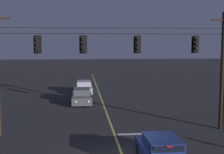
{
  "coord_description": "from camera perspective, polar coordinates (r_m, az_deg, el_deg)",
  "views": [
    {
      "loc": [
        -2.08,
        -14.91,
        5.78
      ],
      "look_at": [
        0.0,
        5.97,
        3.44
      ],
      "focal_mm": 51.22,
      "sensor_mm": 36.0,
      "label": 1
    }
  ],
  "objects": [
    {
      "name": "lane_centre_stripe",
      "position": [
        26.6,
        -1.08,
        -6.19
      ],
      "size": [
        0.14,
        60.0,
        0.01
      ],
      "primitive_type": "cube",
      "color": "#D1C64C",
      "rests_on": "ground"
    },
    {
      "name": "stop_bar_paint",
      "position": [
        20.52,
        5.82,
        -10.03
      ],
      "size": [
        3.4,
        0.36,
        0.01
      ],
      "primitive_type": "cube",
      "color": "silver",
      "rests_on": "ground"
    },
    {
      "name": "signal_span_assembly",
      "position": [
        20.07,
        0.28,
        1.2
      ],
      "size": [
        16.11,
        0.32,
        7.66
      ],
      "color": "#2D2116",
      "rests_on": "ground"
    },
    {
      "name": "traffic_light_leftmost",
      "position": [
        20.03,
        -13.2,
        5.69
      ],
      "size": [
        0.48,
        0.41,
        1.22
      ],
      "color": "black"
    },
    {
      "name": "traffic_light_left_inner",
      "position": [
        19.86,
        -5.16,
        5.82
      ],
      "size": [
        0.48,
        0.41,
        1.22
      ],
      "color": "black"
    },
    {
      "name": "traffic_light_centre",
      "position": [
        20.18,
        4.63,
        5.84
      ],
      "size": [
        0.48,
        0.41,
        1.22
      ],
      "color": "black"
    },
    {
      "name": "traffic_light_right_inner",
      "position": [
        21.19,
        14.77,
        5.67
      ],
      "size": [
        0.48,
        0.41,
        1.22
      ],
      "color": "black"
    },
    {
      "name": "car_waiting_near_lane",
      "position": [
        15.44,
        8.86,
        -13.14
      ],
      "size": [
        1.8,
        4.33,
        1.39
      ],
      "color": "navy",
      "rests_on": "ground"
    },
    {
      "name": "car_oncoming_lead",
      "position": [
        30.09,
        -5.41,
        -3.49
      ],
      "size": [
        1.8,
        4.42,
        1.39
      ],
      "color": "#4C4C51",
      "rests_on": "ground"
    },
    {
      "name": "car_oncoming_trailing",
      "position": [
        35.87,
        -5.02,
        -1.89
      ],
      "size": [
        1.8,
        4.42,
        1.39
      ],
      "color": "#A5A5AD",
      "rests_on": "ground"
    }
  ]
}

